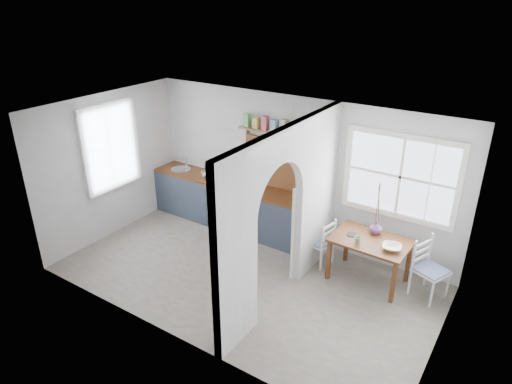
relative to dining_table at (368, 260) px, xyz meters
The scene contains 26 objects.
floor 1.95m from the dining_table, 148.36° to the right, with size 5.80×3.20×0.01m, color gray.
ceiling 2.95m from the dining_table, 148.36° to the right, with size 5.80×3.20×0.01m, color silver.
walls 2.14m from the dining_table, 148.36° to the right, with size 5.81×3.21×2.60m.
partition 1.72m from the dining_table, 134.56° to the right, with size 0.12×3.20×2.60m.
kitchen_window 4.79m from the dining_table, 167.39° to the right, with size 0.10×1.16×1.50m, color white, non-canonical shape.
nook_window 1.37m from the dining_table, 73.43° to the left, with size 1.76×0.10×1.30m, color white, non-canonical shape.
counter 2.79m from the dining_table, behind, with size 3.50×0.60×0.90m.
sink 4.11m from the dining_table, behind, with size 0.40×0.40×0.02m, color silver.
backsplash 2.17m from the dining_table, 162.88° to the left, with size 1.65×0.03×0.90m, color brown.
shelf 2.52m from the dining_table, 165.32° to the left, with size 1.75×0.20×0.21m.
pendant_lamp 2.13m from the dining_table, behind, with size 0.26×0.26×0.16m, color beige.
utensil_rail 1.50m from the dining_table, behind, with size 0.02×0.02×0.50m, color silver.
dining_table is the anchor object (origin of this frame).
chair_left 0.85m from the dining_table, behind, with size 0.37×0.37×0.82m, color white, non-canonical shape.
chair_right 0.92m from the dining_table, ahead, with size 0.42×0.42×0.92m, color white, non-canonical shape.
kettle 1.57m from the dining_table, behind, with size 0.18×0.15×0.22m, color #ECEBCE, non-canonical shape.
mug_a 3.50m from the dining_table, behind, with size 0.11×0.11×0.10m, color silver.
mug_b 3.48m from the dining_table, behind, with size 0.12×0.12×0.09m, color white.
knife_block 3.35m from the dining_table, behind, with size 0.11×0.16×0.25m, color #472F22.
jar 2.88m from the dining_table, behind, with size 0.11×0.11×0.17m, color olive.
towel_magenta 1.06m from the dining_table, behind, with size 0.02×0.03×0.58m, color #D9376E.
towel_orange 1.06m from the dining_table, behind, with size 0.02×0.03×0.52m, color orange.
bowl 0.54m from the dining_table, 15.71° to the right, with size 0.28×0.28×0.07m, color white.
table_cup 0.47m from the dining_table, 125.49° to the right, with size 0.10×0.10×0.09m, color #7FA87C.
plate 0.48m from the dining_table, behind, with size 0.16×0.16×0.01m, color black.
vase 0.52m from the dining_table, 93.14° to the left, with size 0.20×0.20×0.20m, color #6D3B77.
Camera 1 is at (3.46, -4.96, 4.22)m, focal length 32.00 mm.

